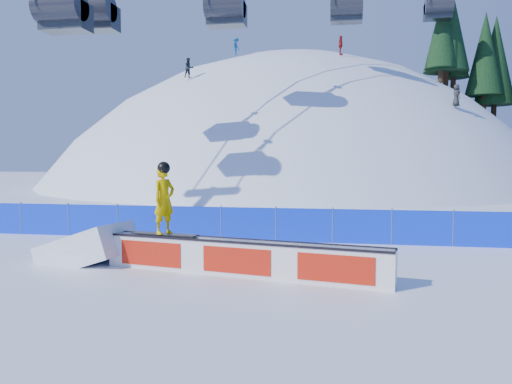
# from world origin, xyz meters

# --- Properties ---
(ground) EXTENTS (160.00, 160.00, 0.00)m
(ground) POSITION_xyz_m (0.00, 0.00, 0.00)
(ground) COLOR white
(ground) RESTS_ON ground
(snow_hill) EXTENTS (64.00, 64.00, 64.00)m
(snow_hill) POSITION_xyz_m (0.00, 42.00, -18.00)
(snow_hill) COLOR white
(snow_hill) RESTS_ON ground
(safety_fence) EXTENTS (22.05, 0.05, 1.30)m
(safety_fence) POSITION_xyz_m (0.00, 4.50, 0.60)
(safety_fence) COLOR #0930EB
(safety_fence) RESTS_ON ground
(rail_box) EXTENTS (7.60, 2.01, 0.92)m
(rail_box) POSITION_xyz_m (2.78, -0.75, 0.45)
(rail_box) COLOR white
(rail_box) RESTS_ON ground
(snow_ramp) EXTENTS (2.86, 2.09, 1.62)m
(snow_ramp) POSITION_xyz_m (-1.91, 0.18, 0.00)
(snow_ramp) COLOR white
(snow_ramp) RESTS_ON ground
(snowboarder) EXTENTS (1.91, 0.79, 1.97)m
(snowboarder) POSITION_xyz_m (0.63, -0.32, 1.88)
(snowboarder) COLOR black
(snowboarder) RESTS_ON rail_box
(distant_skiers) EXTENTS (22.02, 8.02, 7.47)m
(distant_skiers) POSITION_xyz_m (0.51, 30.60, 11.32)
(distant_skiers) COLOR #1D212B
(distant_skiers) RESTS_ON ground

